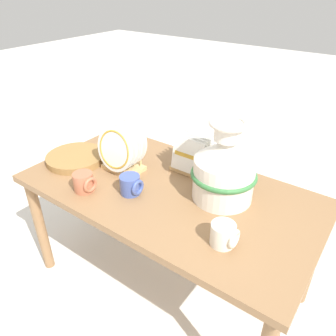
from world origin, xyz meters
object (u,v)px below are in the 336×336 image
object	(u,v)px
dish_rack_round_plates	(121,152)
wicker_charger_stack	(76,158)
mug_cobalt_glaze	(131,185)
dish_rack_square_plates	(193,158)
mug_terracotta_glaze	(84,182)
mug_cream_glaze	(224,235)
ceramic_vase	(224,168)

from	to	relation	value
dish_rack_round_plates	wicker_charger_stack	distance (m)	0.30
mug_cobalt_glaze	dish_rack_square_plates	bearing A→B (deg)	70.54
wicker_charger_stack	mug_terracotta_glaze	size ratio (longest dim) A/B	3.06
dish_rack_square_plates	mug_cobalt_glaze	world-z (taller)	dish_rack_square_plates
dish_rack_round_plates	mug_terracotta_glaze	size ratio (longest dim) A/B	2.45
mug_cream_glaze	mug_terracotta_glaze	world-z (taller)	same
mug_cobalt_glaze	mug_terracotta_glaze	size ratio (longest dim) A/B	1.00
dish_rack_round_plates	mug_terracotta_glaze	world-z (taller)	dish_rack_round_plates
mug_cream_glaze	dish_rack_square_plates	bearing A→B (deg)	134.50
dish_rack_round_plates	mug_terracotta_glaze	xyz separation A→B (m)	(-0.01, -0.24, -0.06)
dish_rack_square_plates	wicker_charger_stack	size ratio (longest dim) A/B	0.65
dish_rack_square_plates	mug_cobalt_glaze	xyz separation A→B (m)	(-0.12, -0.34, -0.03)
ceramic_vase	mug_terracotta_glaze	size ratio (longest dim) A/B	3.69
dish_rack_round_plates	mug_cobalt_glaze	size ratio (longest dim) A/B	2.45
mug_cream_glaze	mug_terracotta_glaze	bearing A→B (deg)	-174.72
dish_rack_square_plates	mug_cream_glaze	bearing A→B (deg)	-45.50
wicker_charger_stack	dish_rack_square_plates	bearing A→B (deg)	26.79
ceramic_vase	mug_cobalt_glaze	world-z (taller)	ceramic_vase
mug_terracotta_glaze	wicker_charger_stack	bearing A→B (deg)	147.62
mug_cream_glaze	wicker_charger_stack	bearing A→B (deg)	173.98
wicker_charger_stack	mug_cream_glaze	distance (m)	0.95
ceramic_vase	wicker_charger_stack	world-z (taller)	ceramic_vase
ceramic_vase	dish_rack_round_plates	size ratio (longest dim) A/B	1.51
ceramic_vase	mug_cobalt_glaze	distance (m)	0.43
dish_rack_round_plates	wicker_charger_stack	world-z (taller)	dish_rack_round_plates
wicker_charger_stack	mug_cream_glaze	bearing A→B (deg)	-6.02
dish_rack_round_plates	wicker_charger_stack	size ratio (longest dim) A/B	0.80
dish_rack_square_plates	dish_rack_round_plates	bearing A→B (deg)	-144.77
dish_rack_square_plates	mug_terracotta_glaze	size ratio (longest dim) A/B	1.99
wicker_charger_stack	mug_terracotta_glaze	bearing A→B (deg)	-32.38
ceramic_vase	dish_rack_square_plates	world-z (taller)	ceramic_vase
dish_rack_round_plates	wicker_charger_stack	xyz separation A→B (m)	(-0.27, -0.08, -0.09)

